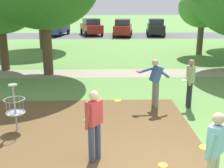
% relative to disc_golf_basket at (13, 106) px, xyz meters
% --- Properties ---
extents(dirt_tee_pad, '(6.58, 5.51, 0.01)m').
position_rel_disc_golf_basket_xyz_m(dirt_tee_pad, '(1.87, -0.21, -0.75)').
color(dirt_tee_pad, brown).
rests_on(dirt_tee_pad, ground).
extents(disc_golf_basket, '(0.98, 0.58, 1.39)m').
position_rel_disc_golf_basket_xyz_m(disc_golf_basket, '(0.00, 0.00, 0.00)').
color(disc_golf_basket, '#9E9EA3').
rests_on(disc_golf_basket, ground).
extents(player_foreground_watching, '(0.45, 0.46, 1.71)m').
position_rel_disc_golf_basket_xyz_m(player_foreground_watching, '(4.60, -3.02, 0.21)').
color(player_foreground_watching, tan).
rests_on(player_foreground_watching, ground).
extents(player_throwing, '(0.45, 0.47, 1.71)m').
position_rel_disc_golf_basket_xyz_m(player_throwing, '(2.36, -1.68, 0.21)').
color(player_throwing, '#384260').
rests_on(player_throwing, ground).
extents(player_waiting_left, '(1.17, 0.45, 1.71)m').
position_rel_disc_golf_basket_xyz_m(player_waiting_left, '(4.37, 1.80, 0.23)').
color(player_waiting_left, slate).
rests_on(player_waiting_left, ground).
extents(player_waiting_right, '(0.41, 0.48, 1.71)m').
position_rel_disc_golf_basket_xyz_m(player_waiting_right, '(5.57, 1.75, 0.21)').
color(player_waiting_right, '#232328').
rests_on(player_waiting_right, ground).
extents(frisbee_far_left, '(0.25, 0.25, 0.02)m').
position_rel_disc_golf_basket_xyz_m(frisbee_far_left, '(3.09, 2.44, -0.74)').
color(frisbee_far_left, gold).
rests_on(frisbee_far_left, ground).
extents(frisbee_scattered_a, '(0.23, 0.23, 0.02)m').
position_rel_disc_golf_basket_xyz_m(frisbee_scattered_a, '(3.91, -1.96, -0.74)').
color(frisbee_scattered_a, orange).
rests_on(frisbee_scattered_a, ground).
extents(tree_far_right, '(3.29, 3.29, 4.67)m').
position_rel_disc_golf_basket_xyz_m(tree_far_right, '(9.37, 12.17, 2.49)').
color(tree_far_right, brown).
rests_on(tree_far_right, ground).
extents(parking_lot_strip, '(36.00, 6.00, 0.01)m').
position_rel_disc_golf_basket_xyz_m(parking_lot_strip, '(3.83, 24.18, -0.75)').
color(parking_lot_strip, '#4C4C51').
rests_on(parking_lot_strip, ground).
extents(parked_car_leftmost, '(2.61, 4.48, 1.84)m').
position_rel_disc_golf_basket_xyz_m(parked_car_leftmost, '(-2.70, 24.42, 0.17)').
color(parked_car_leftmost, '#2D4784').
rests_on(parked_car_leftmost, ground).
extents(parked_car_center_left, '(2.81, 4.52, 1.84)m').
position_rel_disc_golf_basket_xyz_m(parked_car_center_left, '(1.16, 24.86, 0.17)').
color(parked_car_center_left, maroon).
rests_on(parked_car_center_left, ground).
extents(parked_car_center_right, '(2.37, 4.39, 1.84)m').
position_rel_disc_golf_basket_xyz_m(parked_car_center_right, '(4.67, 23.66, 0.17)').
color(parked_car_center_right, maroon).
rests_on(parked_car_center_right, ground).
extents(parked_car_rightmost, '(2.34, 4.38, 1.84)m').
position_rel_disc_golf_basket_xyz_m(parked_car_rightmost, '(8.37, 24.19, 0.17)').
color(parked_car_rightmost, black).
rests_on(parked_car_rightmost, ground).
extents(gravel_path, '(40.00, 1.80, 0.00)m').
position_rel_disc_golf_basket_xyz_m(gravel_path, '(3.83, 6.75, -0.75)').
color(gravel_path, gray).
rests_on(gravel_path, ground).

